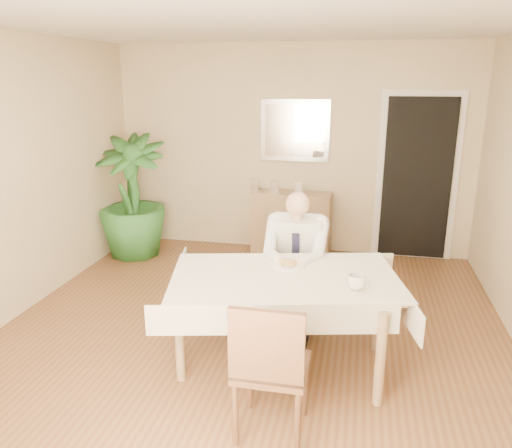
% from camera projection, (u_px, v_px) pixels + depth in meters
% --- Properties ---
extents(room, '(5.00, 5.02, 2.60)m').
position_uv_depth(room, '(247.00, 194.00, 3.96)').
color(room, brown).
rests_on(room, ground).
extents(window, '(1.34, 0.04, 1.44)m').
position_uv_depth(window, '(74.00, 319.00, 1.59)').
color(window, white).
rests_on(window, room).
extents(doorway, '(0.96, 0.07, 2.10)m').
position_uv_depth(doorway, '(417.00, 179.00, 6.04)').
color(doorway, white).
rests_on(doorway, ground).
extents(mirror, '(0.86, 0.04, 0.76)m').
position_uv_depth(mirror, '(295.00, 131.00, 6.19)').
color(mirror, silver).
rests_on(mirror, room).
extents(dining_table, '(1.94, 1.39, 0.75)m').
position_uv_depth(dining_table, '(285.00, 286.00, 3.78)').
color(dining_table, '#977754').
rests_on(dining_table, ground).
extents(chair_far, '(0.45, 0.45, 0.87)m').
position_uv_depth(chair_far, '(299.00, 267.00, 4.66)').
color(chair_far, '#472F1B').
rests_on(chair_far, ground).
extents(chair_near, '(0.45, 0.45, 0.94)m').
position_uv_depth(chair_near, '(270.00, 364.00, 3.00)').
color(chair_near, '#472F1B').
rests_on(chair_near, ground).
extents(seated_man, '(0.48, 0.72, 1.24)m').
position_uv_depth(seated_man, '(295.00, 257.00, 4.33)').
color(seated_man, white).
rests_on(seated_man, ground).
extents(plate, '(0.26, 0.26, 0.02)m').
position_uv_depth(plate, '(289.00, 265.00, 3.94)').
color(plate, white).
rests_on(plate, dining_table).
extents(food, '(0.14, 0.14, 0.06)m').
position_uv_depth(food, '(289.00, 263.00, 3.94)').
color(food, olive).
rests_on(food, dining_table).
extents(knife, '(0.01, 0.13, 0.01)m').
position_uv_depth(knife, '(293.00, 266.00, 3.87)').
color(knife, silver).
rests_on(knife, dining_table).
extents(fork, '(0.01, 0.13, 0.01)m').
position_uv_depth(fork, '(283.00, 266.00, 3.89)').
color(fork, silver).
rests_on(fork, dining_table).
extents(coffee_mug, '(0.17, 0.17, 0.10)m').
position_uv_depth(coffee_mug, '(357.00, 282.00, 3.52)').
color(coffee_mug, white).
rests_on(coffee_mug, dining_table).
extents(sideboard, '(1.01, 0.40, 0.80)m').
position_uv_depth(sideboard, '(291.00, 223.00, 6.38)').
color(sideboard, '#977754').
rests_on(sideboard, ground).
extents(photo_frame_left, '(0.10, 0.02, 0.14)m').
position_uv_depth(photo_frame_left, '(254.00, 185.00, 6.34)').
color(photo_frame_left, silver).
rests_on(photo_frame_left, sideboard).
extents(photo_frame_center, '(0.10, 0.02, 0.14)m').
position_uv_depth(photo_frame_center, '(275.00, 186.00, 6.29)').
color(photo_frame_center, silver).
rests_on(photo_frame_center, sideboard).
extents(photo_frame_right, '(0.10, 0.02, 0.14)m').
position_uv_depth(photo_frame_right, '(299.00, 187.00, 6.23)').
color(photo_frame_right, silver).
rests_on(photo_frame_right, sideboard).
extents(potted_palm, '(0.97, 0.97, 1.52)m').
position_uv_depth(potted_palm, '(132.00, 196.00, 6.21)').
color(potted_palm, '#1F4F1C').
rests_on(potted_palm, ground).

